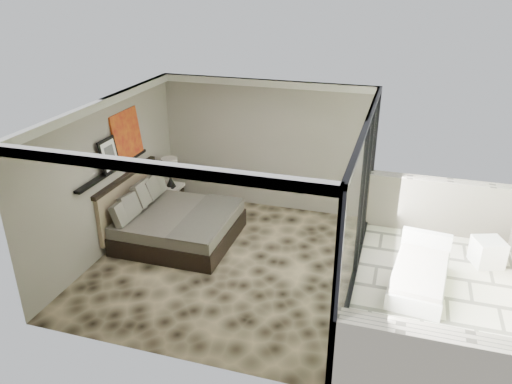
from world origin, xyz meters
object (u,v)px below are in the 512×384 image
(nightstand, at_px, (172,197))
(lounger, at_px, (420,275))
(ottoman, at_px, (488,252))
(bed, at_px, (174,223))
(table_lamp, at_px, (170,168))

(nightstand, xyz_separation_m, lounger, (5.24, -1.54, -0.03))
(ottoman, bearing_deg, nightstand, 175.59)
(nightstand, bearing_deg, bed, -54.87)
(bed, height_order, table_lamp, bed)
(bed, distance_m, ottoman, 5.76)
(bed, bearing_deg, nightstand, 117.83)
(lounger, bearing_deg, nightstand, 169.81)
(nightstand, distance_m, table_lamp, 0.69)
(table_lamp, distance_m, ottoman, 6.42)
(bed, distance_m, lounger, 4.57)
(bed, bearing_deg, lounger, -3.27)
(nightstand, bearing_deg, table_lamp, -37.18)
(nightstand, xyz_separation_m, table_lamp, (0.01, -0.01, 0.69))
(table_lamp, xyz_separation_m, ottoman, (6.37, -0.48, -0.68))
(bed, xyz_separation_m, table_lamp, (-0.67, 1.27, 0.58))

